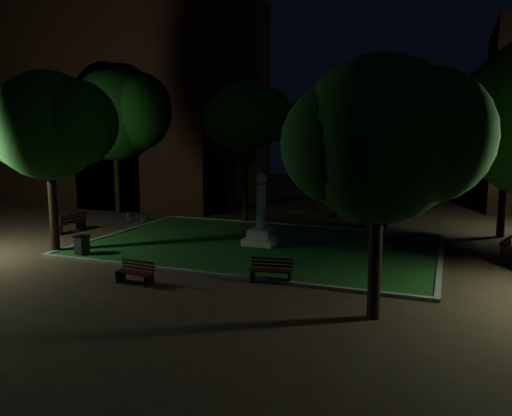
# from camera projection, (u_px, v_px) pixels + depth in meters

# --- Properties ---
(ground) EXTENTS (80.00, 80.00, 0.00)m
(ground) POSITION_uv_depth(u_px,v_px,m) (244.00, 256.00, 20.60)
(ground) COLOR #402E20
(lawn) EXTENTS (15.00, 10.00, 0.08)m
(lawn) POSITION_uv_depth(u_px,v_px,m) (261.00, 245.00, 22.44)
(lawn) COLOR #1E4E1B
(lawn) RESTS_ON ground
(lawn_kerb) EXTENTS (15.40, 10.40, 0.12)m
(lawn_kerb) POSITION_uv_depth(u_px,v_px,m) (261.00, 245.00, 22.44)
(lawn_kerb) COLOR slate
(lawn_kerb) RESTS_ON ground
(monument) EXTENTS (1.40, 1.40, 3.20)m
(monument) POSITION_uv_depth(u_px,v_px,m) (261.00, 225.00, 22.30)
(monument) COLOR #A09B93
(monument) RESTS_ON lawn
(building_main) EXTENTS (20.00, 12.00, 15.00)m
(building_main) POSITION_uv_depth(u_px,v_px,m) (121.00, 102.00, 37.90)
(building_main) COLOR #482517
(building_main) RESTS_ON ground
(tree_west) EXTENTS (5.51, 4.50, 7.58)m
(tree_west) POSITION_uv_depth(u_px,v_px,m) (50.00, 126.00, 20.45)
(tree_west) COLOR black
(tree_west) RESTS_ON ground
(tree_north_wl) EXTENTS (4.88, 3.99, 7.89)m
(tree_north_wl) POSITION_uv_depth(u_px,v_px,m) (246.00, 117.00, 27.36)
(tree_north_wl) COLOR black
(tree_north_wl) RESTS_ON ground
(tree_north_er) EXTENTS (5.46, 4.46, 7.83)m
(tree_north_er) POSITION_uv_depth(u_px,v_px,m) (339.00, 123.00, 28.87)
(tree_north_er) COLOR black
(tree_north_er) RESTS_ON ground
(tree_ne) EXTENTS (5.33, 4.35, 6.95)m
(tree_ne) POSITION_uv_depth(u_px,v_px,m) (509.00, 139.00, 23.65)
(tree_ne) COLOR black
(tree_ne) RESTS_ON ground
(tree_se) EXTENTS (5.41, 4.41, 7.07)m
(tree_se) POSITION_uv_depth(u_px,v_px,m) (383.00, 140.00, 12.94)
(tree_se) COLOR black
(tree_se) RESTS_ON ground
(tree_nw) EXTENTS (6.89, 5.63, 8.94)m
(tree_nw) POSITION_uv_depth(u_px,v_px,m) (116.00, 115.00, 30.73)
(tree_nw) COLOR black
(tree_nw) RESTS_ON ground
(tree_far_north) EXTENTS (5.53, 4.52, 7.59)m
(tree_far_north) POSITION_uv_depth(u_px,v_px,m) (318.00, 128.00, 32.07)
(tree_far_north) COLOR black
(tree_far_north) RESTS_ON ground
(lamppost_nw) EXTENTS (1.18, 0.28, 4.63)m
(lamppost_nw) POSITION_uv_depth(u_px,v_px,m) (150.00, 160.00, 33.99)
(lamppost_nw) COLOR black
(lamppost_nw) RESTS_ON ground
(bench_near_left) EXTENTS (1.40, 0.57, 0.75)m
(bench_near_left) POSITION_uv_depth(u_px,v_px,m) (135.00, 273.00, 16.85)
(bench_near_left) COLOR black
(bench_near_left) RESTS_ON ground
(bench_near_right) EXTENTS (1.53, 0.74, 0.80)m
(bench_near_right) POSITION_uv_depth(u_px,v_px,m) (271.00, 271.00, 17.01)
(bench_near_right) COLOR black
(bench_near_right) RESTS_ON ground
(bench_left_side) EXTENTS (0.72, 1.82, 0.98)m
(bench_left_side) POSITION_uv_depth(u_px,v_px,m) (70.00, 224.00, 25.43)
(bench_left_side) COLOR black
(bench_left_side) RESTS_ON ground
(bench_right_side) EXTENTS (1.09, 1.79, 0.93)m
(bench_right_side) POSITION_uv_depth(u_px,v_px,m) (510.00, 252.00, 19.49)
(bench_right_side) COLOR black
(bench_right_side) RESTS_ON ground
(bench_far_side) EXTENTS (1.59, 0.84, 0.83)m
(bench_far_side) POSITION_uv_depth(u_px,v_px,m) (373.00, 220.00, 26.82)
(bench_far_side) COLOR black
(bench_far_side) RESTS_ON ground
(trash_bin) EXTENTS (0.57, 0.57, 0.86)m
(trash_bin) POSITION_uv_depth(u_px,v_px,m) (82.00, 246.00, 20.58)
(trash_bin) COLOR black
(trash_bin) RESTS_ON ground
(bicycle) EXTENTS (1.69, 0.83, 0.85)m
(bicycle) POSITION_uv_depth(u_px,v_px,m) (137.00, 215.00, 28.41)
(bicycle) COLOR black
(bicycle) RESTS_ON ground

